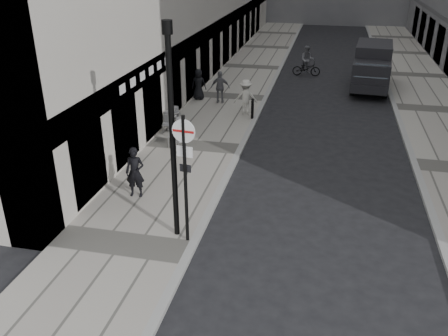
# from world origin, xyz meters

# --- Properties ---
(ground) EXTENTS (120.00, 120.00, 0.00)m
(ground) POSITION_xyz_m (0.00, 0.00, 0.00)
(ground) COLOR black
(ground) RESTS_ON ground
(sidewalk) EXTENTS (4.00, 60.00, 0.12)m
(sidewalk) POSITION_xyz_m (-2.00, 18.00, 0.06)
(sidewalk) COLOR #9B978C
(sidewalk) RESTS_ON ground
(far_sidewalk) EXTENTS (4.00, 60.00, 0.12)m
(far_sidewalk) POSITION_xyz_m (9.00, 18.00, 0.06)
(far_sidewalk) COLOR #9B978C
(far_sidewalk) RESTS_ON ground
(walking_man) EXTENTS (0.68, 0.48, 1.74)m
(walking_man) POSITION_xyz_m (-2.66, 5.52, 0.99)
(walking_man) COLOR black
(walking_man) RESTS_ON sidewalk
(sign_post) EXTENTS (0.65, 0.14, 3.78)m
(sign_post) POSITION_xyz_m (-0.20, 3.29, 2.54)
(sign_post) COLOR black
(sign_post) RESTS_ON sidewalk
(lamppost) EXTENTS (0.27, 0.27, 6.10)m
(lamppost) POSITION_xyz_m (-0.60, 3.55, 3.51)
(lamppost) COLOR black
(lamppost) RESTS_ON sidewalk
(bollard_near) EXTENTS (0.11, 0.11, 0.86)m
(bollard_near) POSITION_xyz_m (-0.15, 14.36, 0.55)
(bollard_near) COLOR black
(bollard_near) RESTS_ON sidewalk
(bollard_far) EXTENTS (0.12, 0.12, 0.93)m
(bollard_far) POSITION_xyz_m (-0.15, 14.48, 0.59)
(bollard_far) COLOR black
(bollard_far) RESTS_ON sidewalk
(panel_van) EXTENTS (2.53, 5.70, 2.61)m
(panel_van) POSITION_xyz_m (5.90, 21.86, 1.47)
(panel_van) COLOR black
(panel_van) RESTS_ON ground
(cyclist) EXTENTS (1.85, 0.71, 1.98)m
(cyclist) POSITION_xyz_m (1.90, 24.26, 0.77)
(cyclist) COLOR black
(cyclist) RESTS_ON ground
(pedestrian_a) EXTENTS (1.05, 0.51, 1.73)m
(pedestrian_a) POSITION_xyz_m (-2.27, 16.60, 0.99)
(pedestrian_a) COLOR #5E5E63
(pedestrian_a) RESTS_ON sidewalk
(pedestrian_b) EXTENTS (1.25, 0.88, 1.77)m
(pedestrian_b) POSITION_xyz_m (-0.60, 15.01, 1.01)
(pedestrian_b) COLOR beige
(pedestrian_b) RESTS_ON sidewalk
(pedestrian_c) EXTENTS (0.83, 0.55, 1.69)m
(pedestrian_c) POSITION_xyz_m (-3.60, 17.00, 0.97)
(pedestrian_c) COLOR black
(pedestrian_c) RESTS_ON sidewalk
(cafe_table_near) EXTENTS (0.74, 1.68, 0.96)m
(cafe_table_near) POSITION_xyz_m (-2.80, 10.63, 0.60)
(cafe_table_near) COLOR #B2B2B5
(cafe_table_near) RESTS_ON sidewalk
(cafe_table_mid) EXTENTS (0.72, 1.61, 0.92)m
(cafe_table_mid) POSITION_xyz_m (-3.60, 12.26, 0.59)
(cafe_table_mid) COLOR silver
(cafe_table_mid) RESTS_ON sidewalk
(cafe_table_far) EXTENTS (0.65, 1.47, 0.83)m
(cafe_table_far) POSITION_xyz_m (-3.60, 12.01, 0.54)
(cafe_table_far) COLOR #B9B9BB
(cafe_table_far) RESTS_ON sidewalk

